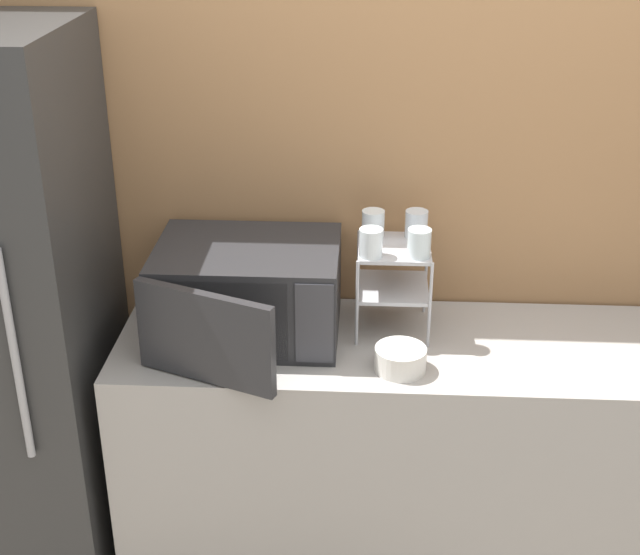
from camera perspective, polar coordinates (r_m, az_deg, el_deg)
wall_back at (r=2.94m, az=6.51°, el=5.29°), size 8.00×0.06×2.60m
counter at (r=3.05m, az=6.03°, el=-11.81°), size 1.90×0.58×0.93m
microwave at (r=2.78m, az=-4.74°, el=-0.93°), size 0.58×0.62×0.29m
dish_rack at (r=2.78m, az=4.72°, el=0.51°), size 0.23×0.25×0.28m
glass_front_left at (r=2.66m, az=3.28°, el=2.24°), size 0.07×0.07×0.09m
glass_back_right at (r=2.81m, az=6.19°, el=3.42°), size 0.07×0.07×0.09m
glass_front_right at (r=2.67m, az=6.37°, el=2.21°), size 0.07×0.07×0.09m
glass_back_left at (r=2.80m, az=3.42°, el=3.44°), size 0.07×0.07×0.09m
bowl at (r=2.63m, az=5.17°, el=-5.24°), size 0.15×0.15×0.07m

